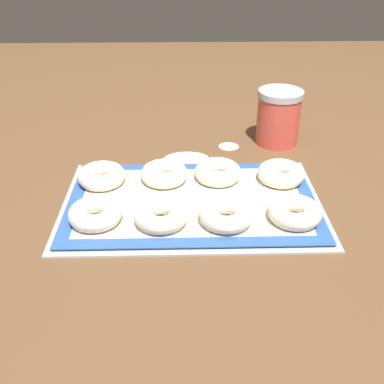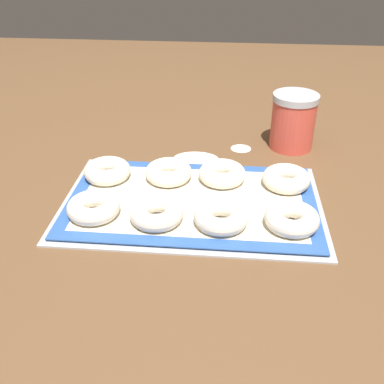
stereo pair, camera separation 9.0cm
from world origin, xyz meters
name	(u,v)px [view 2 (the right image)]	position (x,y,z in m)	size (l,w,h in m)	color
ground_plane	(196,203)	(0.00, 0.00, 0.00)	(2.80, 2.80, 0.00)	brown
baking_tray	(192,202)	(-0.01, -0.01, 0.00)	(0.54, 0.34, 0.01)	#B2B5BA
baking_mat	(192,200)	(-0.01, -0.01, 0.01)	(0.51, 0.31, 0.00)	#2D569E
bagel_front_far_left	(93,207)	(-0.20, -0.08, 0.03)	(0.10, 0.10, 0.04)	silver
bagel_front_mid_left	(156,213)	(-0.07, -0.09, 0.03)	(0.10, 0.10, 0.04)	silver
bagel_front_mid_right	(221,217)	(0.05, -0.09, 0.03)	(0.10, 0.10, 0.04)	silver
bagel_front_far_right	(292,219)	(0.19, -0.08, 0.03)	(0.10, 0.10, 0.04)	silver
bagel_back_far_left	(107,171)	(-0.21, 0.07, 0.03)	(0.10, 0.10, 0.04)	silver
bagel_back_mid_left	(169,172)	(-0.07, 0.07, 0.03)	(0.10, 0.10, 0.04)	silver
bagel_back_mid_right	(222,174)	(0.05, 0.08, 0.03)	(0.10, 0.10, 0.04)	silver
bagel_back_far_right	(286,179)	(0.19, 0.07, 0.03)	(0.10, 0.10, 0.04)	silver
flour_canister	(293,121)	(0.22, 0.29, 0.07)	(0.11, 0.11, 0.14)	#DB4C3D
flour_patch_near	(196,158)	(-0.02, 0.20, 0.00)	(0.11, 0.08, 0.00)	white
flour_patch_far	(241,148)	(0.09, 0.27, 0.00)	(0.05, 0.05, 0.00)	white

